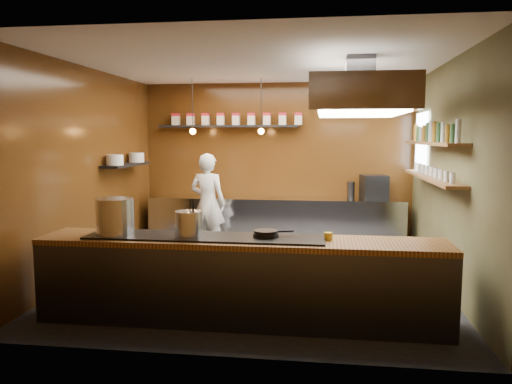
% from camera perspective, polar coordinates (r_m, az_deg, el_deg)
% --- Properties ---
extents(floor, '(5.00, 5.00, 0.00)m').
position_cam_1_polar(floor, '(7.15, 0.45, -9.98)').
color(floor, black).
rests_on(floor, ground).
extents(back_wall, '(5.00, 0.00, 5.00)m').
position_cam_1_polar(back_wall, '(9.36, 2.42, 3.23)').
color(back_wall, '#371D0A').
rests_on(back_wall, ground).
extents(left_wall, '(0.00, 5.00, 5.00)m').
position_cam_1_polar(left_wall, '(7.61, -18.56, 2.17)').
color(left_wall, '#371D0A').
rests_on(left_wall, ground).
extents(right_wall, '(0.00, 5.00, 5.00)m').
position_cam_1_polar(right_wall, '(7.02, 21.17, 1.74)').
color(right_wall, '#464427').
rests_on(right_wall, ground).
extents(ceiling, '(5.00, 5.00, 0.00)m').
position_cam_1_polar(ceiling, '(6.93, 0.47, 14.55)').
color(ceiling, silver).
rests_on(ceiling, back_wall).
extents(window_pane, '(0.00, 1.00, 1.00)m').
position_cam_1_polar(window_pane, '(8.65, 18.36, 5.30)').
color(window_pane, white).
rests_on(window_pane, right_wall).
extents(prep_counter, '(4.60, 0.65, 0.90)m').
position_cam_1_polar(prep_counter, '(9.15, 2.19, -3.46)').
color(prep_counter, silver).
rests_on(prep_counter, floor).
extents(pass_counter, '(4.40, 0.72, 0.94)m').
position_cam_1_polar(pass_counter, '(5.50, -1.75, -9.99)').
color(pass_counter, '#38383D').
rests_on(pass_counter, floor).
extents(tin_shelf, '(2.60, 0.26, 0.04)m').
position_cam_1_polar(tin_shelf, '(9.34, -3.20, 7.51)').
color(tin_shelf, black).
rests_on(tin_shelf, back_wall).
extents(plate_shelf, '(0.30, 1.40, 0.04)m').
position_cam_1_polar(plate_shelf, '(8.45, -14.60, 3.03)').
color(plate_shelf, black).
rests_on(plate_shelf, left_wall).
extents(bottle_shelf_upper, '(0.26, 2.80, 0.04)m').
position_cam_1_polar(bottle_shelf_upper, '(7.26, 19.52, 5.26)').
color(bottle_shelf_upper, brown).
rests_on(bottle_shelf_upper, right_wall).
extents(bottle_shelf_lower, '(0.26, 2.80, 0.04)m').
position_cam_1_polar(bottle_shelf_lower, '(7.28, 19.38, 1.56)').
color(bottle_shelf_lower, brown).
rests_on(bottle_shelf_lower, right_wall).
extents(extractor_hood, '(1.20, 2.00, 0.72)m').
position_cam_1_polar(extractor_hood, '(6.44, 11.75, 10.61)').
color(extractor_hood, '#38383D').
rests_on(extractor_hood, ceiling).
extents(pendant_left, '(0.10, 0.10, 0.95)m').
position_cam_1_polar(pendant_left, '(8.81, -7.24, 7.23)').
color(pendant_left, black).
rests_on(pendant_left, ceiling).
extents(pendant_right, '(0.10, 0.10, 0.95)m').
position_cam_1_polar(pendant_right, '(8.57, 0.59, 7.30)').
color(pendant_right, black).
rests_on(pendant_right, ceiling).
extents(storage_tins, '(2.43, 0.13, 0.22)m').
position_cam_1_polar(storage_tins, '(9.31, -2.29, 8.33)').
color(storage_tins, beige).
rests_on(storage_tins, tin_shelf).
extents(plate_stacks, '(0.26, 1.16, 0.16)m').
position_cam_1_polar(plate_stacks, '(8.45, -14.61, 3.70)').
color(plate_stacks, white).
rests_on(plate_stacks, plate_shelf).
extents(bottles, '(0.06, 2.66, 0.24)m').
position_cam_1_polar(bottles, '(7.26, 19.56, 6.37)').
color(bottles, silver).
rests_on(bottles, bottle_shelf_upper).
extents(wine_glasses, '(0.07, 2.37, 0.13)m').
position_cam_1_polar(wine_glasses, '(7.27, 19.41, 2.23)').
color(wine_glasses, silver).
rests_on(wine_glasses, bottle_shelf_lower).
extents(stockpot_large, '(0.41, 0.41, 0.40)m').
position_cam_1_polar(stockpot_large, '(5.71, -15.83, -2.69)').
color(stockpot_large, silver).
rests_on(stockpot_large, pass_counter).
extents(stockpot_small, '(0.36, 0.36, 0.27)m').
position_cam_1_polar(stockpot_small, '(5.45, -7.71, -3.61)').
color(stockpot_small, silver).
rests_on(stockpot_small, pass_counter).
extents(utensil_crock, '(0.17, 0.17, 0.19)m').
position_cam_1_polar(utensil_crock, '(5.45, -7.29, -4.05)').
color(utensil_crock, '#BABCC1').
rests_on(utensil_crock, pass_counter).
extents(frying_pan, '(0.43, 0.28, 0.07)m').
position_cam_1_polar(frying_pan, '(5.39, 1.19, -4.77)').
color(frying_pan, black).
rests_on(frying_pan, pass_counter).
extents(butter_jar, '(0.10, 0.10, 0.08)m').
position_cam_1_polar(butter_jar, '(5.36, 8.26, -5.04)').
color(butter_jar, yellow).
rests_on(butter_jar, pass_counter).
extents(espresso_machine, '(0.50, 0.48, 0.43)m').
position_cam_1_polar(espresso_machine, '(9.13, 13.33, 0.55)').
color(espresso_machine, black).
rests_on(espresso_machine, prep_counter).
extents(chef, '(0.69, 0.52, 1.73)m').
position_cam_1_polar(chef, '(8.61, -5.53, -1.32)').
color(chef, white).
rests_on(chef, floor).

